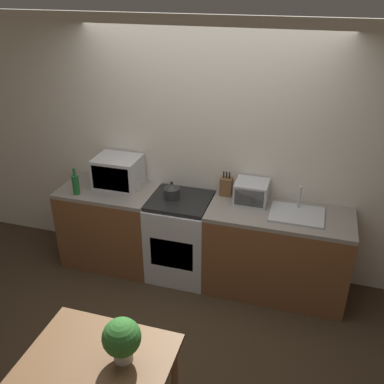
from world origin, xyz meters
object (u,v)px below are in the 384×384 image
Objects in this scene: bottle at (76,184)px; kettle at (172,191)px; microwave at (118,172)px; dining_table at (99,370)px; stove_range at (181,237)px; toaster_oven at (251,192)px.

kettle is at bearing 11.74° from bottle.
microwave is 0.49× the size of dining_table.
stove_range is 5.00× the size of kettle.
bottle is (-0.96, -0.20, 0.03)m from kettle.
dining_table is at bearing -57.02° from bottle.
stove_range is 1.94m from dining_table.
bottle is 0.89× the size of toaster_oven.
toaster_oven is (0.78, 0.14, 0.03)m from kettle.
microwave reaches higher than toaster_oven.
kettle is (-0.09, 0.01, 0.53)m from stove_range.
stove_range is at bearing 92.15° from dining_table.
bottle is (-1.05, -0.19, 0.56)m from stove_range.
bottle is at bearing -168.26° from kettle.
bottle is at bearing -138.41° from microwave.
bottle is 0.31× the size of dining_table.
microwave is 0.45m from bottle.
toaster_oven reaches higher than dining_table.
microwave reaches higher than stove_range.
toaster_oven is at bearing 10.20° from kettle.
microwave is 1.61× the size of bottle.
bottle is (-0.33, -0.30, -0.05)m from microwave.
stove_range is 1.21m from bottle.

